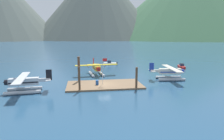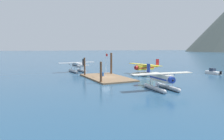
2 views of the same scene
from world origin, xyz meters
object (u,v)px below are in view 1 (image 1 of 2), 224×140
object	(u,v)px
seaplane_yellow_bow_centre	(96,69)
boat_white_open_north	(110,63)
seaplane_silver_port_aft	(24,84)
seaplane_cream_stbd_fwd	(170,73)
fuel_drum	(97,83)
boat_red_open_east	(182,67)
flagpole	(103,67)

from	to	relation	value
seaplane_yellow_bow_centre	boat_white_open_north	xyz separation A→B (m)	(5.81, 16.95, -1.09)
seaplane_yellow_bow_centre	seaplane_silver_port_aft	distance (m)	18.88
seaplane_yellow_bow_centre	boat_white_open_north	world-z (taller)	seaplane_yellow_bow_centre
seaplane_cream_stbd_fwd	seaplane_yellow_bow_centre	bearing A→B (deg)	153.86
seaplane_cream_stbd_fwd	boat_white_open_north	world-z (taller)	seaplane_cream_stbd_fwd
fuel_drum	boat_red_open_east	world-z (taller)	boat_red_open_east
flagpole	fuel_drum	world-z (taller)	flagpole
seaplane_silver_port_aft	seaplane_cream_stbd_fwd	bearing A→B (deg)	10.55
seaplane_yellow_bow_centre	boat_red_open_east	world-z (taller)	seaplane_yellow_bow_centre
fuel_drum	seaplane_yellow_bow_centre	world-z (taller)	seaplane_yellow_bow_centre
boat_red_open_east	boat_white_open_north	bearing A→B (deg)	153.61
flagpole	seaplane_yellow_bow_centre	bearing A→B (deg)	92.90
boat_white_open_north	seaplane_cream_stbd_fwd	bearing A→B (deg)	-68.02
boat_white_open_north	boat_red_open_east	world-z (taller)	same
fuel_drum	boat_white_open_north	size ratio (longest dim) A/B	0.18
seaplane_yellow_bow_centre	boat_white_open_north	size ratio (longest dim) A/B	2.15
seaplane_yellow_bow_centre	seaplane_cream_stbd_fwd	xyz separation A→B (m)	(15.78, -7.74, 0.00)
fuel_drum	seaplane_yellow_bow_centre	xyz separation A→B (m)	(0.70, 10.94, 0.84)
fuel_drum	boat_red_open_east	bearing A→B (deg)	33.21
flagpole	seaplane_silver_port_aft	size ratio (longest dim) A/B	0.50
flagpole	seaplane_silver_port_aft	xyz separation A→B (m)	(-14.04, -2.60, -2.04)
seaplane_silver_port_aft	fuel_drum	bearing A→B (deg)	9.98
seaplane_silver_port_aft	boat_white_open_north	world-z (taller)	seaplane_silver_port_aft
seaplane_cream_stbd_fwd	boat_white_open_north	size ratio (longest dim) A/B	2.15
flagpole	boat_red_open_east	bearing A→B (deg)	33.92
fuel_drum	boat_white_open_north	bearing A→B (deg)	76.87
seaplane_yellow_bow_centre	seaplane_cream_stbd_fwd	size ratio (longest dim) A/B	1.00
flagpole	boat_white_open_north	size ratio (longest dim) A/B	1.08
fuel_drum	seaplane_yellow_bow_centre	size ratio (longest dim) A/B	0.08
boat_white_open_north	boat_red_open_east	distance (m)	22.93
flagpole	boat_red_open_east	distance (m)	31.26
flagpole	seaplane_cream_stbd_fwd	world-z (taller)	flagpole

